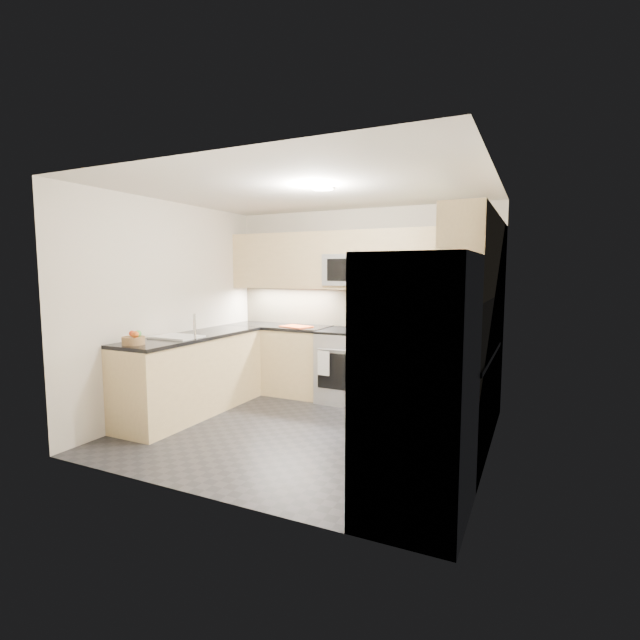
{
  "coord_description": "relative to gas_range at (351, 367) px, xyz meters",
  "views": [
    {
      "loc": [
        2.17,
        -4.21,
        1.68
      ],
      "look_at": [
        0.0,
        0.35,
        1.15
      ],
      "focal_mm": 26.0,
      "sensor_mm": 36.0,
      "label": 1
    }
  ],
  "objects": [
    {
      "name": "floor",
      "position": [
        0.0,
        -1.28,
        -0.46
      ],
      "size": [
        3.6,
        3.2,
        0.0
      ],
      "primitive_type": "cube",
      "color": "black",
      "rests_on": "ground"
    },
    {
      "name": "ceiling",
      "position": [
        0.0,
        -1.28,
        2.04
      ],
      "size": [
        3.6,
        3.2,
        0.02
      ],
      "primitive_type": "cube",
      "color": "beige",
      "rests_on": "wall_back"
    },
    {
      "name": "wall_back",
      "position": [
        0.0,
        0.32,
        0.79
      ],
      "size": [
        3.6,
        0.02,
        2.5
      ],
      "primitive_type": "cube",
      "color": "beige",
      "rests_on": "floor"
    },
    {
      "name": "wall_front",
      "position": [
        0.0,
        -2.88,
        0.79
      ],
      "size": [
        3.6,
        0.02,
        2.5
      ],
      "primitive_type": "cube",
      "color": "beige",
      "rests_on": "floor"
    },
    {
      "name": "wall_left",
      "position": [
        -1.8,
        -1.28,
        0.79
      ],
      "size": [
        0.02,
        3.2,
        2.5
      ],
      "primitive_type": "cube",
      "color": "beige",
      "rests_on": "floor"
    },
    {
      "name": "wall_right",
      "position": [
        1.8,
        -1.28,
        0.79
      ],
      "size": [
        0.02,
        3.2,
        2.5
      ],
      "primitive_type": "cube",
      "color": "beige",
      "rests_on": "floor"
    },
    {
      "name": "base_cab_back_left",
      "position": [
        -1.09,
        0.02,
        -0.01
      ],
      "size": [
        1.42,
        0.6,
        0.9
      ],
      "primitive_type": "cube",
      "color": "#D9BD83",
      "rests_on": "floor"
    },
    {
      "name": "base_cab_back_right",
      "position": [
        1.09,
        0.02,
        -0.01
      ],
      "size": [
        1.42,
        0.6,
        0.9
      ],
      "primitive_type": "cube",
      "color": "#D9BD83",
      "rests_on": "floor"
    },
    {
      "name": "base_cab_right",
      "position": [
        1.5,
        -1.12,
        -0.01
      ],
      "size": [
        0.6,
        1.7,
        0.9
      ],
      "primitive_type": "cube",
      "color": "#D9BD83",
      "rests_on": "floor"
    },
    {
      "name": "base_cab_peninsula",
      "position": [
        -1.5,
        -1.28,
        -0.01
      ],
      "size": [
        0.6,
        2.0,
        0.9
      ],
      "primitive_type": "cube",
      "color": "#D9BD83",
      "rests_on": "floor"
    },
    {
      "name": "countertop_back_left",
      "position": [
        -1.09,
        0.02,
        0.47
      ],
      "size": [
        1.42,
        0.63,
        0.04
      ],
      "primitive_type": "cube",
      "color": "black",
      "rests_on": "base_cab_back_left"
    },
    {
      "name": "countertop_back_right",
      "position": [
        1.09,
        0.02,
        0.47
      ],
      "size": [
        1.42,
        0.63,
        0.04
      ],
      "primitive_type": "cube",
      "color": "black",
      "rests_on": "base_cab_back_right"
    },
    {
      "name": "countertop_right",
      "position": [
        1.5,
        -1.12,
        0.47
      ],
      "size": [
        0.63,
        1.7,
        0.04
      ],
      "primitive_type": "cube",
      "color": "black",
      "rests_on": "base_cab_right"
    },
    {
      "name": "countertop_peninsula",
      "position": [
        -1.5,
        -1.28,
        0.47
      ],
      "size": [
        0.63,
        2.0,
        0.04
      ],
      "primitive_type": "cube",
      "color": "black",
      "rests_on": "base_cab_peninsula"
    },
    {
      "name": "upper_cab_back",
      "position": [
        0.0,
        0.15,
        1.37
      ],
      "size": [
        3.6,
        0.35,
        0.75
      ],
      "primitive_type": "cube",
      "color": "#D9BD83",
      "rests_on": "wall_back"
    },
    {
      "name": "upper_cab_right",
      "position": [
        1.62,
        -1.0,
        1.37
      ],
      "size": [
        0.35,
        1.95,
        0.75
      ],
      "primitive_type": "cube",
      "color": "#D9BD83",
      "rests_on": "wall_right"
    },
    {
      "name": "backsplash_back",
      "position": [
        0.0,
        0.32,
        0.74
      ],
      "size": [
        3.6,
        0.01,
        0.51
      ],
      "primitive_type": "cube",
      "color": "tan",
      "rests_on": "wall_back"
    },
    {
      "name": "backsplash_right",
      "position": [
        1.8,
        -0.82,
        0.74
      ],
      "size": [
        0.01,
        2.3,
        0.51
      ],
      "primitive_type": "cube",
      "color": "tan",
      "rests_on": "wall_right"
    },
    {
      "name": "gas_range",
      "position": [
        0.0,
        0.0,
        0.0
      ],
      "size": [
        0.76,
        0.65,
        0.91
      ],
      "primitive_type": "cube",
      "color": "#A1A3A9",
      "rests_on": "floor"
    },
    {
      "name": "range_cooktop",
      "position": [
        0.0,
        0.0,
        0.46
      ],
      "size": [
        0.76,
        0.65,
        0.03
      ],
      "primitive_type": "cube",
      "color": "black",
      "rests_on": "gas_range"
    },
    {
      "name": "oven_door_glass",
      "position": [
        0.0,
        -0.33,
        -0.01
      ],
      "size": [
        0.62,
        0.02,
        0.45
      ],
      "primitive_type": "cube",
      "color": "black",
      "rests_on": "gas_range"
    },
    {
      "name": "oven_handle",
      "position": [
        0.0,
        -0.35,
        0.26
      ],
      "size": [
        0.6,
        0.02,
        0.02
      ],
      "primitive_type": "cylinder",
      "rotation": [
        0.0,
        1.57,
        0.0
      ],
      "color": "#B2B5BA",
      "rests_on": "gas_range"
    },
    {
      "name": "microwave",
      "position": [
        0.0,
        0.12,
        1.24
      ],
      "size": [
        0.76,
        0.4,
        0.4
      ],
      "primitive_type": "cube",
      "color": "#A6A9AE",
      "rests_on": "upper_cab_back"
    },
    {
      "name": "microwave_door",
      "position": [
        0.0,
        -0.08,
        1.24
      ],
      "size": [
        0.6,
        0.01,
        0.28
      ],
      "primitive_type": "cube",
      "color": "black",
      "rests_on": "microwave"
    },
    {
      "name": "refrigerator",
      "position": [
        1.45,
        -2.43,
        0.45
      ],
      "size": [
        0.7,
        0.9,
        1.8
      ],
      "primitive_type": "cube",
      "color": "#A4A5AC",
      "rests_on": "floor"
    },
    {
      "name": "fridge_handle_left",
      "position": [
        1.08,
        -2.61,
        0.49
      ],
      "size": [
        0.02,
        0.02,
        1.2
      ],
      "primitive_type": "cylinder",
      "color": "#B2B5BA",
      "rests_on": "refrigerator"
    },
    {
      "name": "fridge_handle_right",
      "position": [
        1.08,
        -2.25,
        0.49
      ],
      "size": [
        0.02,
        0.02,
        1.2
      ],
      "primitive_type": "cylinder",
      "color": "#B2B5BA",
      "rests_on": "refrigerator"
    },
    {
      "name": "sink_basin",
      "position": [
        -1.5,
        -1.53,
        0.42
      ],
      "size": [
        0.52,
        0.38,
        0.16
      ],
      "primitive_type": "cube",
      "color": "white",
      "rests_on": "base_cab_peninsula"
    },
    {
      "name": "faucet",
      "position": [
        -1.24,
        -1.53,
        0.62
      ],
      "size": [
        0.03,
        0.03,
        0.28
      ],
      "primitive_type": "cylinder",
      "color": "silver",
      "rests_on": "countertop_peninsula"
    },
    {
      "name": "utensil_bowl",
      "position": [
        1.3,
        -0.03,
        0.57
      ],
      "size": [
        0.39,
        0.39,
        0.17
      ],
      "primitive_type": "cylinder",
      "rotation": [
        0.0,
        0.0,
        -0.38
      ],
      "color": "#4EB650",
      "rests_on": "countertop_back_right"
    },
    {
      "name": "cutting_board",
      "position": [
        -0.76,
        -0.06,
        0.49
      ],
      "size": [
        0.45,
        0.37,
        0.01
      ],
      "primitive_type": "cube",
      "rotation": [
        0.0,
        0.0,
        -0.29
      ],
      "color": "#ED4C16",
      "rests_on": "countertop_back_left"
    },
    {
      "name": "fruit_basket",
      "position": [
        -1.54,
        -2.1,
        0.53
      ],
      "size": [
        0.28,
        0.28,
        0.08
      ],
      "primitive_type": "cylinder",
      "rotation": [
        0.0,
        0.0,
        -0.28
      ],
      "color": "olive",
      "rests_on": "countertop_peninsula"
    },
    {
      "name": "fruit_apple",
      "position": [
        -1.55,
        -2.11,
        0.6
      ],
      "size": [
        0.06,
        0.06,
        0.06
      ],
      "primitive_type": "sphere",
      "color": "red",
      "rests_on": "fruit_basket"
    },
    {
      "name": "fruit_pear",
      "position": [
        -1.48,
        -2.09,
        0.6
      ],
      "size": [
        0.07,
        0.07,
        0.07
      ],
      "primitive_type": "sphere",
      "color": "#57AE4A",
      "rests_on": "fruit_basket"
    },
    {
      "name": "dish_towel_check",
      "position": [
        -0.22,
        -0.37,
        0.1
      ],
      "size": [
        0.16,
        0.03,
        0.31
      ],
      "primitive_type": "cube",
      "rotation": [
        0.0,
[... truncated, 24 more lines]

